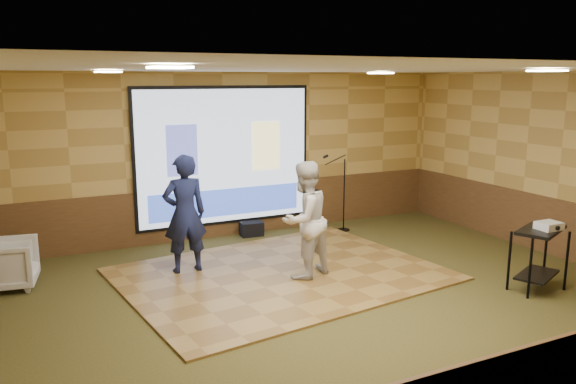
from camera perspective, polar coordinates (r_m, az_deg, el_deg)
name	(u,v)px	position (r m, az deg, el deg)	size (l,w,h in m)	color
ground	(315,300)	(7.58, 2.74, -10.89)	(9.00, 9.00, 0.00)	#2C3A1A
room_shell	(316,143)	(7.06, 2.90, 5.04)	(9.04, 7.04, 3.02)	tan
wainscot_back	(226,211)	(10.48, -6.37, -1.89)	(9.00, 0.04, 0.95)	#4B2F19
wainscot_right	(553,227)	(10.26, 25.35, -3.23)	(0.04, 7.00, 0.95)	#4B2F19
projector_screen	(225,157)	(10.26, -6.41, 3.51)	(3.32, 0.06, 2.52)	black
downlight_nw	(108,72)	(8.04, -17.81, 11.56)	(0.32, 0.32, 0.02)	#FFECBF
downlight_ne	(381,73)	(9.71, 9.39, 11.83)	(0.32, 0.32, 0.02)	#FFECBF
downlight_sw	(170,67)	(4.80, -11.93, 12.28)	(0.32, 0.32, 0.02)	#FFECBF
downlight_se	(547,71)	(7.26, 24.82, 11.13)	(0.32, 0.32, 0.02)	#FFECBF
dance_floor	(281,274)	(8.47, -0.70, -8.32)	(4.50, 3.43, 0.03)	olive
player_left	(185,214)	(8.44, -10.45, -2.19)	(0.65, 0.42, 1.77)	#151C44
player_right	(304,220)	(8.09, 1.69, -2.84)	(0.83, 0.64, 1.70)	beige
av_table	(539,248)	(8.45, 24.16, -5.23)	(0.84, 0.44, 0.88)	black
projector	(549,226)	(8.36, 24.98, -3.12)	(0.31, 0.26, 0.10)	silver
mic_stand	(341,206)	(10.78, 5.44, -1.39)	(0.59, 0.24, 1.50)	black
banquet_chair	(8,264)	(8.79, -26.57, -6.58)	(0.73, 0.75, 0.69)	gray
duffel_bag	(252,229)	(10.50, -3.72, -3.76)	(0.41, 0.28, 0.26)	black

